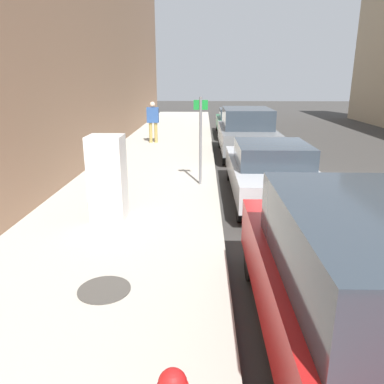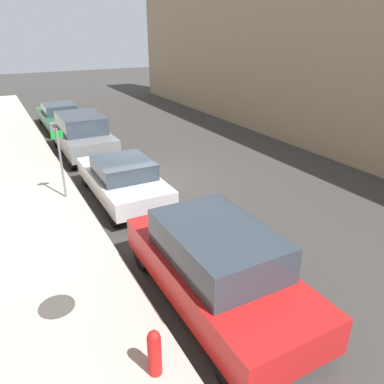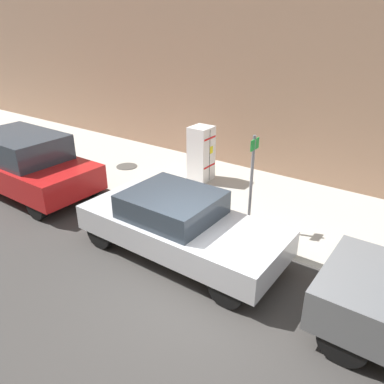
{
  "view_description": "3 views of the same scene",
  "coord_description": "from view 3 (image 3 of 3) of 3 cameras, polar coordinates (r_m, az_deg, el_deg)",
  "views": [
    {
      "loc": [
        -2.53,
        -9.86,
        2.83
      ],
      "look_at": [
        -2.73,
        -3.3,
        0.83
      ],
      "focal_mm": 35.0,
      "sensor_mm": 36.0,
      "label": 1
    },
    {
      "loc": [
        -4.24,
        -11.89,
        5.16
      ],
      "look_at": [
        -0.3,
        -4.59,
        1.5
      ],
      "focal_mm": 35.0,
      "sensor_mm": 36.0,
      "label": 2
    },
    {
      "loc": [
        4.49,
        3.2,
        4.62
      ],
      "look_at": [
        -0.87,
        -0.67,
        1.59
      ],
      "focal_mm": 35.0,
      "sensor_mm": 36.0,
      "label": 3
    }
  ],
  "objects": [
    {
      "name": "sidewalk_slab",
      "position": [
        10.28,
        13.85,
        -2.44
      ],
      "size": [
        3.99,
        44.0,
        0.13
      ],
      "primitive_type": "cube",
      "color": "#B2ADA0",
      "rests_on": "ground"
    },
    {
      "name": "street_sign_post",
      "position": [
        8.52,
        9.08,
        2.18
      ],
      "size": [
        0.36,
        0.07,
        2.26
      ],
      "color": "slate",
      "rests_on": "sidewalk_slab"
    },
    {
      "name": "fire_hydrant",
      "position": [
        13.8,
        -20.19,
        6.0
      ],
      "size": [
        0.22,
        0.22,
        0.84
      ],
      "color": "red",
      "rests_on": "sidewalk_slab"
    },
    {
      "name": "manhole_cover",
      "position": [
        12.86,
        -9.91,
        3.87
      ],
      "size": [
        0.7,
        0.7,
        0.02
      ],
      "primitive_type": "cylinder",
      "color": "#47443F",
      "rests_on": "sidewalk_slab"
    },
    {
      "name": "building_facade_near",
      "position": [
        11.99,
        22.24,
        23.46
      ],
      "size": [
        1.84,
        39.6,
        9.43
      ],
      "primitive_type": "cube",
      "color": "#937056",
      "rests_on": "ground"
    },
    {
      "name": "parked_sedan_silver",
      "position": [
        7.91,
        -2.01,
        -4.91
      ],
      "size": [
        1.86,
        4.44,
        1.39
      ],
      "color": "silver",
      "rests_on": "ground"
    },
    {
      "name": "discarded_refrigerator",
      "position": [
        11.36,
        1.39,
        5.86
      ],
      "size": [
        0.66,
        0.62,
        1.66
      ],
      "color": "white",
      "rests_on": "sidewalk_slab"
    },
    {
      "name": "ground_plane",
      "position": [
        7.2,
        0.27,
        -15.31
      ],
      "size": [
        80.0,
        80.0,
        0.0
      ],
      "primitive_type": "plane",
      "color": "#383533"
    },
    {
      "name": "parked_suv_red",
      "position": [
        11.91,
        -24.31,
        4.17
      ],
      "size": [
        1.98,
        4.8,
        1.74
      ],
      "color": "red",
      "rests_on": "ground"
    }
  ]
}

